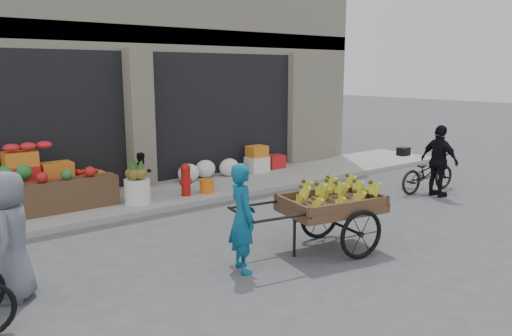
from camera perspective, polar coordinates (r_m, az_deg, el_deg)
ground at (r=7.97m, az=2.68°, el=-9.34°), size 80.00×80.00×0.00m
sidewalk at (r=11.26m, az=-10.91°, el=-3.12°), size 18.00×2.20×0.12m
building at (r=14.57m, az=-18.56°, el=12.81°), size 14.00×6.45×7.00m
fruit_display at (r=10.56m, az=-23.84°, el=-1.40°), size 3.10×1.12×1.24m
pineapple_bin at (r=10.44m, az=-13.41°, el=-2.59°), size 0.52×0.52×0.50m
fire_hydrant at (r=10.85m, az=-8.03°, el=-1.17°), size 0.22×0.22×0.71m
orange_bucket at (r=11.10m, az=-5.63°, el=-2.06°), size 0.32×0.32×0.30m
right_bay_goods at (r=13.01m, az=-1.84°, el=0.54°), size 3.35×0.60×0.70m
seated_person at (r=11.09m, az=-12.85°, el=-0.64°), size 0.51×0.43×0.93m
banana_cart at (r=7.81m, az=8.26°, el=-3.88°), size 2.70×1.45×1.07m
vendor_woman at (r=6.95m, az=-1.57°, el=-5.71°), size 0.50×0.64×1.54m
vendor_grey at (r=6.79m, az=-26.30°, el=-6.99°), size 0.76×0.92×1.61m
bicycle at (r=12.25m, az=19.03°, el=-0.52°), size 1.76×0.74×0.90m
cyclist at (r=11.81m, az=20.21°, el=0.74°), size 0.47×0.97×1.61m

